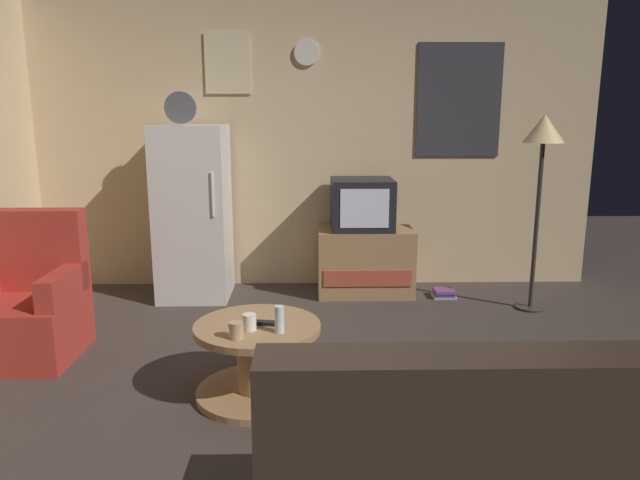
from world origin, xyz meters
name	(u,v)px	position (x,y,z in m)	size (l,w,h in m)	color
ground_plane	(316,404)	(0.00, 0.00, 0.00)	(12.00, 12.00, 0.00)	#3D332D
wall_with_art	(313,136)	(0.01, 2.45, 1.39)	(5.20, 0.12, 2.77)	#D1B284
fridge	(193,212)	(-1.03, 2.03, 0.75)	(0.60, 0.62, 1.77)	silver
tv_stand	(365,261)	(0.47, 2.09, 0.30)	(0.84, 0.53, 0.59)	#9E754C
crt_tv	(362,204)	(0.44, 2.09, 0.81)	(0.54, 0.51, 0.44)	black
standing_lamp	(543,144)	(1.81, 1.62, 1.36)	(0.32, 0.32, 1.59)	#332D28
coffee_table	(258,360)	(-0.33, 0.12, 0.22)	(0.72, 0.72, 0.44)	#9E754C
wine_glass	(279,319)	(-0.20, -0.01, 0.51)	(0.05, 0.05, 0.15)	silver
mug_ceramic_white	(249,322)	(-0.36, 0.03, 0.48)	(0.08, 0.08, 0.09)	silver
mug_ceramic_tan	(236,330)	(-0.42, -0.09, 0.48)	(0.08, 0.08, 0.09)	tan
remote_control	(266,323)	(-0.28, 0.10, 0.45)	(0.15, 0.04, 0.02)	black
armchair	(26,306)	(-1.92, 0.75, 0.34)	(0.68, 0.68, 0.96)	#A52D23
book_stack	(444,293)	(1.16, 1.93, 0.04)	(0.20, 0.18, 0.07)	#99A4A1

